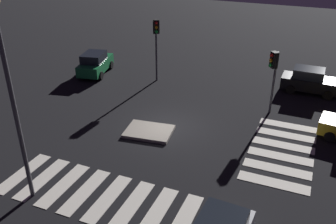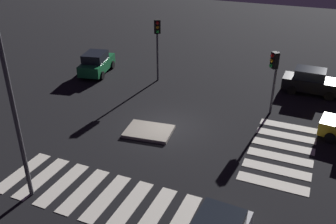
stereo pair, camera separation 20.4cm
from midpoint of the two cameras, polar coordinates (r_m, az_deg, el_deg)
ground_plane at (r=21.17m, az=0.28°, el=-2.41°), size 80.00×80.00×0.00m
traffic_island at (r=20.62m, az=-2.71°, el=-3.02°), size 2.79×2.23×0.18m
car_green at (r=29.31m, az=-10.86°, el=7.50°), size 2.46×4.15×1.71m
car_black at (r=27.13m, az=21.63°, el=4.42°), size 3.97×1.92×1.71m
traffic_light_north at (r=22.49m, az=16.43°, el=6.61°), size 0.53×0.54×3.92m
traffic_light_west at (r=26.48m, az=-1.44°, el=11.83°), size 0.54×0.53×4.58m
street_lamp at (r=14.59m, az=-23.60°, el=5.97°), size 0.56×0.56×8.50m
crosswalk_near at (r=16.30m, az=-9.22°, el=-13.02°), size 9.90×3.20×0.02m
crosswalk_side at (r=19.92m, az=17.52°, el=-5.85°), size 3.20×6.45×0.02m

